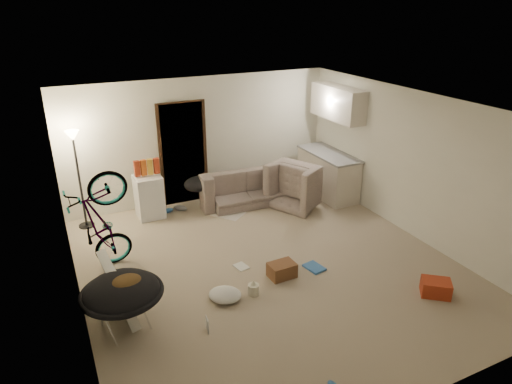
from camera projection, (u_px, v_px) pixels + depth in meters
name	position (u px, v px, depth m)	size (l,w,h in m)	color
floor	(268.00, 266.00, 7.16)	(5.50, 6.00, 0.02)	tan
ceiling	(270.00, 107.00, 6.18)	(5.50, 6.00, 0.02)	white
wall_back	(201.00, 140.00, 9.17)	(5.50, 0.02, 2.50)	white
wall_front	(420.00, 308.00, 4.17)	(5.50, 0.02, 2.50)	white
wall_left	(69.00, 230.00, 5.57)	(0.02, 6.00, 2.50)	white
wall_right	(413.00, 165.00, 7.77)	(0.02, 6.00, 2.50)	white
doorway	(183.00, 154.00, 9.06)	(0.85, 0.10, 2.04)	black
door_trim	(183.00, 154.00, 9.04)	(0.97, 0.04, 2.10)	#362113
floor_lamp	(76.00, 159.00, 7.89)	(0.28, 0.28, 1.81)	black
kitchen_counter	(328.00, 175.00, 9.62)	(0.60, 1.50, 0.88)	beige
counter_top	(329.00, 154.00, 9.44)	(0.64, 1.54, 0.04)	gray
kitchen_uppers	(338.00, 103.00, 9.08)	(0.38, 1.40, 0.65)	beige
sofa	(243.00, 188.00, 9.35)	(1.88, 0.73, 0.55)	#3B423A
armchair	(302.00, 187.00, 9.27)	(1.01, 0.88, 0.66)	#3B423A
bicycle	(103.00, 244.00, 6.90)	(0.58, 1.66, 0.87)	black
book_asset	(209.00, 334.00, 5.67)	(0.15, 0.20, 0.02)	#A73219
mini_fridge	(149.00, 197.00, 8.62)	(0.48, 0.48, 0.82)	white
snack_box_0	(137.00, 169.00, 8.32)	(0.10, 0.07, 0.30)	#A73219
snack_box_1	(144.00, 168.00, 8.37)	(0.10, 0.07, 0.30)	#D45A1A
snack_box_2	(150.00, 167.00, 8.42)	(0.10, 0.07, 0.30)	gold
snack_box_3	(156.00, 166.00, 8.47)	(0.10, 0.07, 0.30)	#A73219
saucer_chair	(123.00, 299.00, 5.64)	(1.02, 1.02, 0.73)	silver
hoodie	(125.00, 285.00, 5.55)	(0.48, 0.40, 0.22)	#543A1C
sofa_drape	(198.00, 184.00, 8.87)	(0.56, 0.46, 0.28)	black
tv_box	(118.00, 289.00, 5.98)	(0.13, 1.05, 0.69)	silver
drink_case_a	(282.00, 270.00, 6.83)	(0.39, 0.28, 0.22)	brown
drink_case_b	(436.00, 288.00, 6.41)	(0.39, 0.29, 0.23)	#A73219
juicer	(254.00, 289.00, 6.42)	(0.16, 0.16, 0.23)	beige
newspaper	(228.00, 214.00, 8.87)	(0.44, 0.57, 0.01)	beige
book_blue	(314.00, 267.00, 7.07)	(0.23, 0.32, 0.03)	#2F62AA
book_white	(241.00, 267.00, 7.10)	(0.18, 0.23, 0.02)	silver
shoe_0	(167.00, 211.00, 8.89)	(0.26, 0.10, 0.09)	#2F62AA
shoe_1	(180.00, 208.00, 8.99)	(0.30, 0.12, 0.11)	slate
clothes_lump_b	(232.00, 200.00, 9.30)	(0.48, 0.42, 0.15)	black
clothes_lump_c	(225.00, 295.00, 6.33)	(0.46, 0.40, 0.14)	silver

